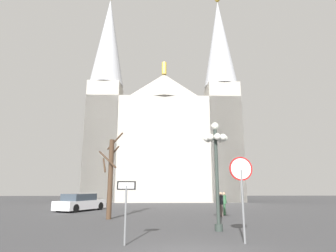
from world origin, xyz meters
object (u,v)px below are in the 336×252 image
at_px(bare_tree, 110,175).
at_px(pedestrian_walking, 221,202).
at_px(cathedral, 164,137).
at_px(one_way_arrow_sign, 126,203).
at_px(parked_car_near_white, 80,203).
at_px(stop_sign, 242,181).
at_px(street_lamp, 216,155).
at_px(pedestrian_standing, 224,201).

bearing_deg(bare_tree, pedestrian_walking, 10.38).
height_order(cathedral, one_way_arrow_sign, cathedral).
distance_m(one_way_arrow_sign, parked_car_near_white, 15.22).
bearing_deg(bare_tree, stop_sign, -52.56).
distance_m(stop_sign, street_lamp, 3.13).
distance_m(street_lamp, pedestrian_walking, 6.87).
height_order(cathedral, pedestrian_standing, cathedral).
bearing_deg(stop_sign, cathedral, 93.89).
relative_size(one_way_arrow_sign, parked_car_near_white, 0.43).
bearing_deg(one_way_arrow_sign, pedestrian_standing, 60.50).
xyz_separation_m(stop_sign, pedestrian_standing, (1.69, 10.05, -1.17)).
bearing_deg(street_lamp, pedestrian_walking, 76.30).
bearing_deg(street_lamp, pedestrian_standing, 74.73).
distance_m(one_way_arrow_sign, street_lamp, 5.22).
xyz_separation_m(stop_sign, bare_tree, (-5.96, 7.79, 0.52)).
distance_m(cathedral, stop_sign, 32.61).
relative_size(cathedral, bare_tree, 5.77).
xyz_separation_m(street_lamp, bare_tree, (-5.68, 4.93, -0.74)).
relative_size(parked_car_near_white, pedestrian_walking, 3.05).
relative_size(cathedral, one_way_arrow_sign, 15.06).
relative_size(cathedral, stop_sign, 10.63).
height_order(stop_sign, one_way_arrow_sign, stop_sign).
height_order(stop_sign, pedestrian_standing, stop_sign).
bearing_deg(cathedral, pedestrian_walking, -81.43).
xyz_separation_m(cathedral, bare_tree, (-3.80, -23.92, -6.80)).
distance_m(pedestrian_walking, pedestrian_standing, 1.05).
distance_m(cathedral, bare_tree, 25.16).
height_order(cathedral, pedestrian_walking, cathedral).
xyz_separation_m(stop_sign, pedestrian_walking, (1.25, 9.11, -1.15)).
xyz_separation_m(one_way_arrow_sign, street_lamp, (3.79, 2.98, 1.99)).
xyz_separation_m(one_way_arrow_sign, parked_car_near_white, (-5.33, 14.23, -0.71)).
height_order(stop_sign, bare_tree, bare_tree).
bearing_deg(cathedral, parked_car_near_white, -112.38).
bearing_deg(pedestrian_standing, parked_car_near_white, 159.91).
xyz_separation_m(cathedral, one_way_arrow_sign, (-1.91, -31.83, -8.05)).
distance_m(street_lamp, bare_tree, 7.56).
distance_m(one_way_arrow_sign, pedestrian_walking, 10.66).
bearing_deg(pedestrian_walking, one_way_arrow_sign, -119.95).
relative_size(stop_sign, parked_car_near_white, 0.61).
xyz_separation_m(bare_tree, pedestrian_walking, (7.21, 1.32, -1.67)).
height_order(cathedral, parked_car_near_white, cathedral).
bearing_deg(street_lamp, cathedral, 93.73).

